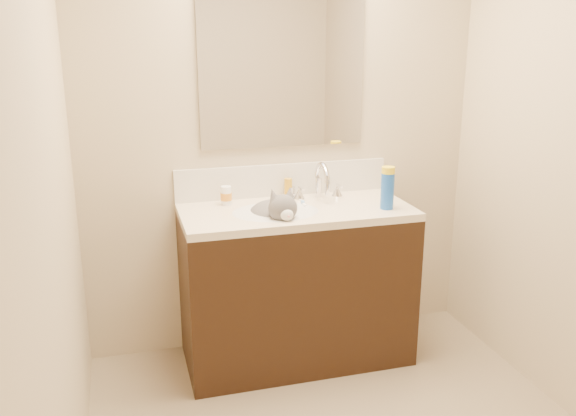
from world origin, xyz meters
TOP-DOWN VIEW (x-y plane):
  - room_shell at (0.00, 0.00)m, footprint 2.24×2.54m
  - vanity_cabinet at (0.00, 0.97)m, footprint 1.20×0.55m
  - counter_slab at (0.00, 0.97)m, footprint 1.20×0.55m
  - basin at (-0.12, 0.94)m, footprint 0.45×0.36m
  - faucet at (0.18, 1.11)m, footprint 0.28×0.20m
  - cat at (-0.12, 0.95)m, footprint 0.33×0.40m
  - backsplash at (0.00, 1.24)m, footprint 1.20×0.02m
  - mirror at (0.00, 1.24)m, footprint 0.90×0.02m
  - pill_bottle at (-0.34, 1.14)m, footprint 0.06×0.06m
  - pill_label at (-0.34, 1.14)m, footprint 0.07×0.07m
  - silver_jar at (0.03, 1.19)m, footprint 0.07×0.07m
  - amber_bottle at (0.02, 1.19)m, footprint 0.04×0.04m
  - toothbrush at (0.06, 1.05)m, footprint 0.02×0.13m
  - toothbrush_head at (0.06, 1.05)m, footprint 0.02×0.03m
  - spray_can at (0.45, 0.84)m, footprint 0.07×0.07m
  - spray_cap at (0.45, 0.84)m, footprint 0.07×0.07m

SIDE VIEW (x-z plane):
  - vanity_cabinet at x=0.00m, z-range 0.00..0.82m
  - basin at x=-0.12m, z-range 0.72..0.86m
  - cat at x=-0.12m, z-range 0.67..0.98m
  - counter_slab at x=0.00m, z-range 0.82..0.86m
  - toothbrush at x=0.06m, z-range 0.86..0.87m
  - toothbrush_head at x=0.06m, z-range 0.86..0.88m
  - silver_jar at x=0.03m, z-range 0.86..0.92m
  - pill_label at x=-0.34m, z-range 0.89..0.92m
  - pill_bottle at x=-0.34m, z-range 0.86..0.96m
  - amber_bottle at x=0.02m, z-range 0.86..0.97m
  - faucet at x=0.18m, z-range 0.84..1.05m
  - backsplash at x=0.00m, z-range 0.86..1.04m
  - spray_can at x=0.45m, z-range 0.86..1.05m
  - spray_cap at x=0.45m, z-range 1.04..1.08m
  - room_shell at x=0.00m, z-range 0.23..2.75m
  - mirror at x=0.00m, z-range 1.14..1.94m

